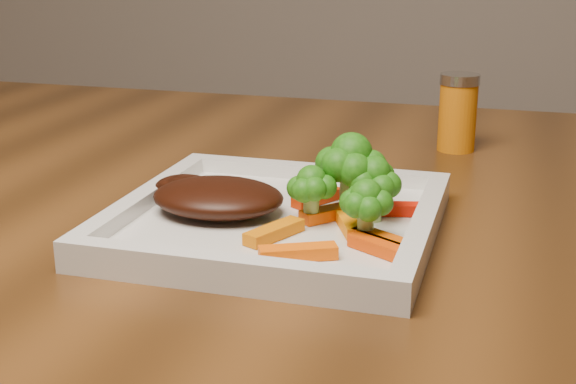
# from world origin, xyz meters

# --- Properties ---
(plate) EXTENTS (0.27, 0.27, 0.01)m
(plate) POSITION_xyz_m (-0.23, 0.03, 0.76)
(plate) COLOR silver
(plate) RESTS_ON dining_table
(steak) EXTENTS (0.12, 0.10, 0.03)m
(steak) POSITION_xyz_m (-0.29, 0.03, 0.78)
(steak) COLOR black
(steak) RESTS_ON plate
(broccoli_0) EXTENTS (0.08, 0.08, 0.07)m
(broccoli_0) POSITION_xyz_m (-0.18, 0.06, 0.80)
(broccoli_0) COLOR #357713
(broccoli_0) RESTS_ON plate
(broccoli_1) EXTENTS (0.06, 0.06, 0.06)m
(broccoli_1) POSITION_xyz_m (-0.15, 0.05, 0.79)
(broccoli_1) COLOR #2A5B0F
(broccoli_1) RESTS_ON plate
(broccoli_2) EXTENTS (0.06, 0.06, 0.06)m
(broccoli_2) POSITION_xyz_m (-0.15, 0.00, 0.79)
(broccoli_2) COLOR #1F5E0F
(broccoli_2) RESTS_ON plate
(broccoli_3) EXTENTS (0.05, 0.05, 0.06)m
(broccoli_3) POSITION_xyz_m (-0.20, 0.03, 0.79)
(broccoli_3) COLOR #2A5F0F
(broccoli_3) RESTS_ON plate
(carrot_0) EXTENTS (0.06, 0.04, 0.01)m
(carrot_0) POSITION_xyz_m (-0.19, -0.05, 0.77)
(carrot_0) COLOR #FF5D04
(carrot_0) RESTS_ON plate
(carrot_1) EXTENTS (0.06, 0.04, 0.01)m
(carrot_1) POSITION_xyz_m (-0.13, -0.01, 0.77)
(carrot_1) COLOR #C74703
(carrot_1) RESTS_ON plate
(carrot_2) EXTENTS (0.04, 0.06, 0.01)m
(carrot_2) POSITION_xyz_m (-0.22, -0.02, 0.77)
(carrot_2) COLOR orange
(carrot_2) RESTS_ON plate
(carrot_3) EXTENTS (0.06, 0.03, 0.01)m
(carrot_3) POSITION_xyz_m (-0.13, 0.07, 0.77)
(carrot_3) COLOR red
(carrot_3) RESTS_ON plate
(carrot_4) EXTENTS (0.04, 0.05, 0.01)m
(carrot_4) POSITION_xyz_m (-0.21, 0.08, 0.77)
(carrot_4) COLOR red
(carrot_4) RESTS_ON plate
(carrot_5) EXTENTS (0.03, 0.05, 0.01)m
(carrot_5) POSITION_xyz_m (-0.17, 0.02, 0.77)
(carrot_5) COLOR orange
(carrot_5) RESTS_ON plate
(carrot_6) EXTENTS (0.05, 0.06, 0.01)m
(carrot_6) POSITION_xyz_m (-0.19, 0.05, 0.77)
(carrot_6) COLOR #ED5003
(carrot_6) RESTS_ON plate
(spice_shaker) EXTENTS (0.05, 0.05, 0.09)m
(spice_shaker) POSITION_xyz_m (-0.11, 0.36, 0.80)
(spice_shaker) COLOR #CC6B0B
(spice_shaker) RESTS_ON dining_table
(carrot_7) EXTENTS (0.06, 0.04, 0.01)m
(carrot_7) POSITION_xyz_m (-0.13, -0.02, 0.77)
(carrot_7) COLOR #DD3F03
(carrot_7) RESTS_ON plate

